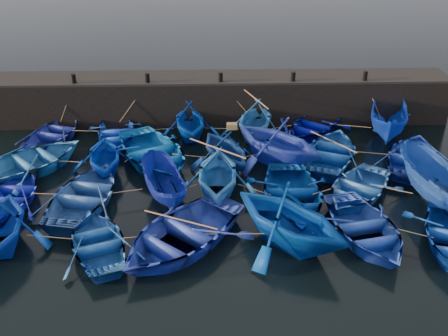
{
  "coord_description": "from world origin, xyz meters",
  "views": [
    {
      "loc": [
        -0.59,
        -16.73,
        11.66
      ],
      "look_at": [
        0.0,
        3.2,
        0.7
      ],
      "focal_mm": 40.0,
      "sensor_mm": 36.0,
      "label": 1
    }
  ],
  "objects_px": {
    "boat_0": "(55,132)",
    "boat_13": "(11,196)",
    "wooden_crate": "(232,126)",
    "boat_8": "(153,153)"
  },
  "relations": [
    {
      "from": "boat_8",
      "to": "wooden_crate",
      "type": "distance_m",
      "value": 4.15
    },
    {
      "from": "wooden_crate",
      "to": "boat_8",
      "type": "bearing_deg",
      "value": 173.59
    },
    {
      "from": "boat_0",
      "to": "boat_13",
      "type": "height_order",
      "value": "boat_0"
    },
    {
      "from": "boat_0",
      "to": "wooden_crate",
      "type": "relative_size",
      "value": 8.86
    },
    {
      "from": "boat_8",
      "to": "boat_13",
      "type": "xyz_separation_m",
      "value": [
        -5.69,
        -3.49,
        -0.16
      ]
    },
    {
      "from": "wooden_crate",
      "to": "boat_0",
      "type": "bearing_deg",
      "value": 160.44
    },
    {
      "from": "boat_0",
      "to": "wooden_crate",
      "type": "xyz_separation_m",
      "value": [
        9.36,
        -3.32,
        1.73
      ]
    },
    {
      "from": "boat_13",
      "to": "boat_0",
      "type": "bearing_deg",
      "value": -85.94
    },
    {
      "from": "boat_8",
      "to": "boat_13",
      "type": "distance_m",
      "value": 6.68
    },
    {
      "from": "boat_0",
      "to": "boat_13",
      "type": "relative_size",
      "value": 1.02
    }
  ]
}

